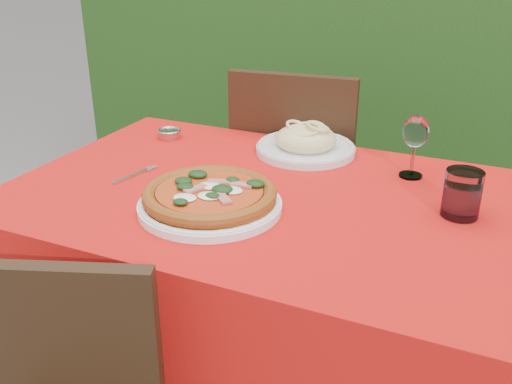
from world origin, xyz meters
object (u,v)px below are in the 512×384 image
at_px(steel_ramekin, 169,134).
at_px(pizza_plate, 210,198).
at_px(chair_far, 297,179).
at_px(fork, 130,176).
at_px(water_glass, 462,196).
at_px(pasta_plate, 306,143).
at_px(wine_glass, 415,134).

bearing_deg(steel_ramekin, pizza_plate, -47.68).
bearing_deg(chair_far, fork, 62.91).
height_order(chair_far, water_glass, chair_far).
height_order(pizza_plate, water_glass, water_glass).
xyz_separation_m(pizza_plate, fork, (-0.29, 0.09, -0.03)).
distance_m(chair_far, fork, 0.72).
height_order(pasta_plate, wine_glass, wine_glass).
distance_m(fork, steel_ramekin, 0.33).
xyz_separation_m(pasta_plate, water_glass, (0.47, -0.25, 0.02)).
bearing_deg(fork, wine_glass, 36.26).
height_order(pasta_plate, water_glass, water_glass).
relative_size(chair_far, water_glass, 8.39).
relative_size(pizza_plate, fork, 2.06).
distance_m(pasta_plate, wine_glass, 0.34).
height_order(pizza_plate, pasta_plate, pasta_plate).
distance_m(pizza_plate, pasta_plate, 0.47).
xyz_separation_m(water_glass, fork, (-0.84, -0.12, -0.05)).
xyz_separation_m(pasta_plate, wine_glass, (0.32, -0.06, 0.09)).
bearing_deg(pizza_plate, pasta_plate, 80.87).
xyz_separation_m(wine_glass, fork, (-0.69, -0.32, -0.12)).
relative_size(water_glass, steel_ramekin, 1.63).
height_order(chair_far, fork, chair_far).
relative_size(water_glass, wine_glass, 0.66).
distance_m(water_glass, steel_ramekin, 0.94).
height_order(pizza_plate, steel_ramekin, pizza_plate).
height_order(water_glass, steel_ramekin, water_glass).
height_order(pizza_plate, fork, pizza_plate).
height_order(fork, steel_ramekin, steel_ramekin).
xyz_separation_m(chair_far, water_glass, (0.59, -0.52, 0.26)).
bearing_deg(chair_far, water_glass, 132.88).
distance_m(chair_far, wine_glass, 0.64).
bearing_deg(pasta_plate, fork, -134.21).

